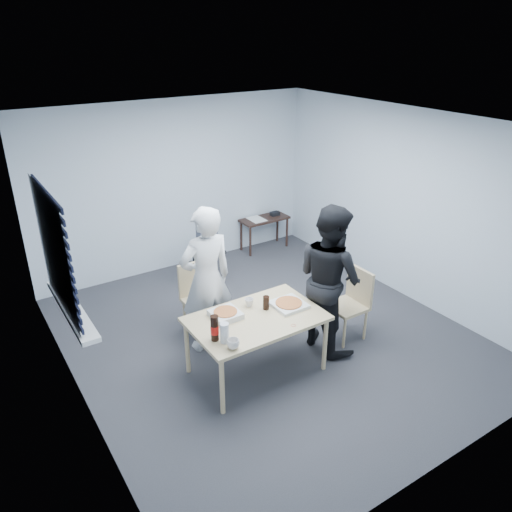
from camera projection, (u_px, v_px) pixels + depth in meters
room at (59, 261)px, 4.85m from camera, size 5.00×5.00×5.00m
dining_table at (256, 322)px, 5.34m from camera, size 1.42×0.90×0.69m
chair_far at (198, 293)px, 6.18m from camera, size 0.42×0.42×0.89m
chair_right at (352, 299)px, 6.04m from camera, size 0.42×0.42×0.89m
person_white at (206, 280)px, 5.69m from camera, size 0.65×0.42×1.77m
person_black at (329, 278)px, 5.73m from camera, size 0.47×0.86×1.77m
side_table at (264, 222)px, 8.50m from camera, size 0.83×0.37×0.56m
stool at (208, 256)px, 7.33m from camera, size 0.40×0.40×0.55m
backpack at (207, 238)px, 7.19m from camera, size 0.28×0.21×0.39m
pizza_box_a at (225, 314)px, 5.31m from camera, size 0.30×0.30×0.07m
pizza_box_b at (289, 304)px, 5.52m from camera, size 0.35×0.35×0.05m
mug_a at (233, 344)px, 4.79m from camera, size 0.17×0.17×0.10m
mug_b at (249, 302)px, 5.51m from camera, size 0.10×0.10×0.09m
cola_glass at (266, 303)px, 5.45m from camera, size 0.08×0.08×0.16m
soda_bottle at (215, 328)px, 4.89m from camera, size 0.09×0.09×0.27m
plastic_cups at (225, 333)px, 4.86m from camera, size 0.09×0.09×0.21m
rubber_band at (293, 325)px, 5.17m from camera, size 0.06×0.06×0.00m
papers at (256, 219)px, 8.40m from camera, size 0.34×0.39×0.01m
black_box at (275, 214)px, 8.57m from camera, size 0.17×0.13×0.06m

